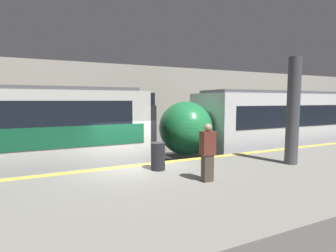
% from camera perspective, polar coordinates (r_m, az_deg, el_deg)
% --- Properties ---
extents(ground_plane, '(120.00, 120.00, 0.00)m').
position_cam_1_polar(ground_plane, '(9.29, -7.07, -15.05)').
color(ground_plane, black).
extents(platform, '(40.00, 5.38, 1.13)m').
position_cam_1_polar(platform, '(6.76, 0.43, -18.02)').
color(platform, gray).
rests_on(platform, ground).
extents(station_rear_barrier, '(50.00, 0.15, 5.32)m').
position_cam_1_polar(station_rear_barrier, '(15.07, -15.05, 3.09)').
color(station_rear_barrier, '#B2AD9E').
rests_on(station_rear_barrier, ground).
extents(support_pillar_near, '(0.42, 0.42, 3.56)m').
position_cam_1_polar(support_pillar_near, '(9.69, 25.56, 2.90)').
color(support_pillar_near, '#47474C').
rests_on(support_pillar_near, platform).
extents(train_modern, '(18.14, 3.03, 3.78)m').
position_cam_1_polar(train_modern, '(17.79, 27.57, 0.66)').
color(train_modern, black).
rests_on(train_modern, ground).
extents(person_waiting, '(0.38, 0.24, 1.54)m').
position_cam_1_polar(person_waiting, '(7.00, 8.62, -5.50)').
color(person_waiting, '#473D33').
rests_on(person_waiting, platform).
extents(trash_bin, '(0.44, 0.44, 0.85)m').
position_cam_1_polar(trash_bin, '(8.15, -2.20, -6.60)').
color(trash_bin, '#232328').
rests_on(trash_bin, platform).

